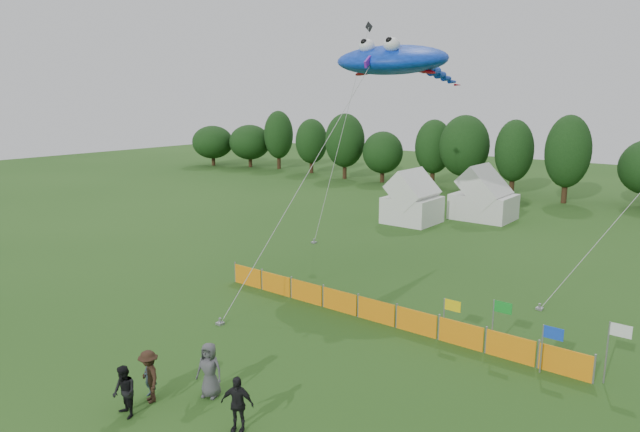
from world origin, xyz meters
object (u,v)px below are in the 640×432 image
Objects in this scene: stingray_kite at (397,61)px; tent_right at (484,199)px; barrier_fence at (376,311)px; spectator_d at (237,404)px; spectator_e at (209,370)px; spectator_b at (124,392)px; spectator_a at (150,375)px; spectator_c at (149,376)px; tent_left at (412,201)px.

tent_right is at bearing 90.21° from stingray_kite.
barrier_fence is 10.26× the size of spectator_d.
spectator_b is at bearing -133.68° from spectator_e.
spectator_b is (0.38, -1.21, 0.04)m from spectator_a.
spectator_d is (3.47, 0.62, -0.01)m from spectator_c.
stingray_kite is at bearing 82.76° from spectator_d.
spectator_c is at bearing -82.21° from stingray_kite.
tent_right is 34.94m from spectator_b.
tent_left reaches higher than barrier_fence.
spectator_a is at bearing 159.85° from spectator_c.
tent_right is 33.71m from spectator_a.
tent_left is at bearing -128.79° from tent_right.
tent_right is 2.95× the size of spectator_a.
stingray_kite reaches higher than tent_left.
spectator_d is at bearing -79.42° from tent_right.
barrier_fence is 9.55× the size of spectator_e.
spectator_e reaches higher than spectator_b.
spectator_d reaches higher than spectator_b.
tent_left is at bearing 84.26° from spectator_d.
barrier_fence is (4.89, -23.54, -1.18)m from tent_right.
spectator_a is 0.28m from spectator_c.
spectator_e is (4.01, -32.33, -0.74)m from tent_right.
spectator_a is at bearing -103.24° from barrier_fence.
spectator_e is (1.11, 2.48, 0.10)m from spectator_b.
stingray_kite is (0.05, -14.25, 10.12)m from tent_right.
spectator_e is 0.08× the size of stingray_kite.
barrier_fence is 8.85m from spectator_e.
stingray_kite is (-4.83, 9.28, 11.30)m from barrier_fence.
spectator_c is 3.53m from spectator_d.
stingray_kite is (-2.85, 20.56, 10.96)m from spectator_b.
barrier_fence is at bearing 97.95° from spectator_c.
spectator_d is at bearing 36.52° from spectator_b.
barrier_fence is (8.73, -18.75, -1.20)m from tent_left.
stingray_kite is at bearing 107.80° from spectator_b.
spectator_e is (-2.18, 0.83, 0.07)m from spectator_d.
tent_right is 2.66× the size of spectator_c.
stingray_kite is at bearing 82.76° from spectator_e.
tent_left is 14.38m from stingray_kite.
spectator_d is 0.93× the size of spectator_e.
spectator_a is 3.70m from spectator_d.
barrier_fence is 10.47m from spectator_c.
spectator_c is 22.53m from stingray_kite.
spectator_a is (6.36, -28.82, -0.90)m from tent_left.
spectator_d is at bearing -40.41° from spectator_e.
spectator_c is at bearing 164.82° from spectator_d.
spectator_a is 0.92× the size of spectator_d.
spectator_c is 0.08× the size of stingray_kite.
spectator_e is (-0.88, -8.79, 0.44)m from barrier_fence.
tent_left is 2.16× the size of spectator_c.
spectator_d is at bearing -82.26° from barrier_fence.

